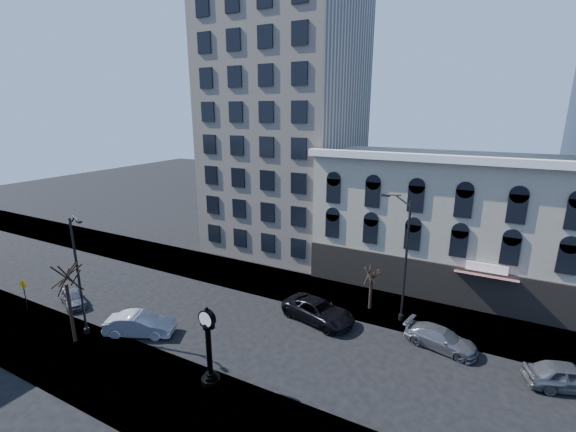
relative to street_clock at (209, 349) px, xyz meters
The scene contains 16 objects.
ground 6.77m from the street_clock, 108.78° to the left, with size 160.00×160.00×0.00m, color black.
sidewalk_far 14.34m from the street_clock, 98.29° to the left, with size 160.00×6.00×0.12m, color gray.
sidewalk_near 3.68m from the street_clock, 135.57° to the right, with size 160.00×6.00×0.12m, color gray.
cream_tower 31.19m from the street_clock, 108.14° to the left, with size 15.90×15.40×42.50m.
victorian_row 24.32m from the street_clock, 65.53° to the left, with size 22.60×11.19×12.50m.
street_clock is the anchor object (origin of this frame).
street_lamp_near 11.70m from the street_clock, behind, with size 2.32×0.94×9.23m.
street_lamp_far 15.77m from the street_clock, 58.28° to the left, with size 2.58×0.66×10.02m.
bare_tree_near 11.63m from the street_clock, behind, with size 4.09×4.09×7.03m.
bare_tree_far 14.49m from the street_clock, 66.01° to the left, with size 2.72×2.72×4.67m.
warning_sign 18.81m from the street_clock, behind, with size 0.88×0.16×2.70m.
car_near_a 16.74m from the street_clock, behind, with size 1.52×3.77×1.28m, color #595B60.
car_near_b 8.30m from the street_clock, 166.93° to the left, with size 1.72×4.93×1.63m, color #A5A8AD.
car_far_a 10.18m from the street_clock, 73.86° to the left, with size 2.70×5.87×1.63m, color black.
car_far_b 15.62m from the street_clock, 41.33° to the left, with size 1.98×4.86×1.41m, color #595B60.
car_far_c 21.05m from the street_clock, 26.69° to the left, with size 1.88×4.66×1.59m, color #595B60.
Camera 1 is at (15.19, -21.18, 15.75)m, focal length 24.00 mm.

